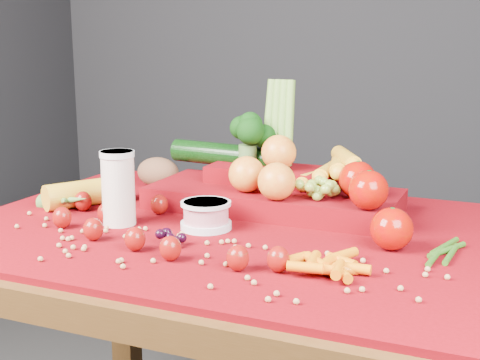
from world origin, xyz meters
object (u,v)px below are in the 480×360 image
at_px(milk_glass, 118,185).
at_px(produce_mound, 282,182).
at_px(yogurt_bowl, 206,214).
at_px(table, 236,279).

relative_size(milk_glass, produce_mound, 0.24).
distance_m(yogurt_bowl, produce_mound, 0.21).
bearing_deg(produce_mound, milk_glass, -137.62).
height_order(table, produce_mound, produce_mound).
xyz_separation_m(yogurt_bowl, produce_mound, (0.08, 0.19, 0.03)).
bearing_deg(produce_mound, yogurt_bowl, -113.85).
bearing_deg(produce_mound, table, -103.24).
xyz_separation_m(milk_glass, produce_mound, (0.25, 0.23, -0.02)).
height_order(yogurt_bowl, produce_mound, produce_mound).
bearing_deg(yogurt_bowl, table, 35.53).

